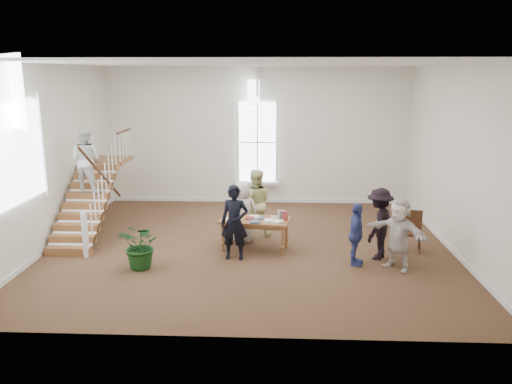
{
  "coord_description": "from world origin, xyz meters",
  "views": [
    {
      "loc": [
        0.68,
        -11.98,
        4.27
      ],
      "look_at": [
        0.13,
        0.4,
        1.32
      ],
      "focal_mm": 35.0,
      "sensor_mm": 36.0,
      "label": 1
    }
  ],
  "objects_px": {
    "elderly_woman": "(243,212)",
    "side_chair": "(413,229)",
    "person_yellow": "(255,203)",
    "police_officer": "(235,223)",
    "woman_cluster_a": "(356,234)",
    "woman_cluster_b": "(379,224)",
    "woman_cluster_c": "(398,234)",
    "library_table": "(255,222)",
    "floor_plant": "(142,246)"
  },
  "relations": [
    {
      "from": "woman_cluster_a",
      "to": "woman_cluster_b",
      "type": "relative_size",
      "value": 0.85
    },
    {
      "from": "person_yellow",
      "to": "police_officer",
      "type": "bearing_deg",
      "value": 74.22
    },
    {
      "from": "library_table",
      "to": "police_officer",
      "type": "distance_m",
      "value": 0.81
    },
    {
      "from": "person_yellow",
      "to": "side_chair",
      "type": "relative_size",
      "value": 1.81
    },
    {
      "from": "police_officer",
      "to": "floor_plant",
      "type": "distance_m",
      "value": 2.16
    },
    {
      "from": "woman_cluster_c",
      "to": "woman_cluster_a",
      "type": "bearing_deg",
      "value": -146.78
    },
    {
      "from": "person_yellow",
      "to": "library_table",
      "type": "bearing_deg",
      "value": 90.1
    },
    {
      "from": "floor_plant",
      "to": "side_chair",
      "type": "bearing_deg",
      "value": 12.98
    },
    {
      "from": "library_table",
      "to": "woman_cluster_b",
      "type": "height_order",
      "value": "woman_cluster_b"
    },
    {
      "from": "woman_cluster_a",
      "to": "woman_cluster_c",
      "type": "relative_size",
      "value": 0.89
    },
    {
      "from": "police_officer",
      "to": "elderly_woman",
      "type": "distance_m",
      "value": 1.26
    },
    {
      "from": "police_officer",
      "to": "person_yellow",
      "type": "relative_size",
      "value": 0.98
    },
    {
      "from": "woman_cluster_b",
      "to": "side_chair",
      "type": "distance_m",
      "value": 1.16
    },
    {
      "from": "library_table",
      "to": "police_officer",
      "type": "height_order",
      "value": "police_officer"
    },
    {
      "from": "police_officer",
      "to": "side_chair",
      "type": "distance_m",
      "value": 4.41
    },
    {
      "from": "library_table",
      "to": "elderly_woman",
      "type": "relative_size",
      "value": 1.12
    },
    {
      "from": "woman_cluster_a",
      "to": "woman_cluster_c",
      "type": "height_order",
      "value": "woman_cluster_c"
    },
    {
      "from": "library_table",
      "to": "woman_cluster_b",
      "type": "distance_m",
      "value": 2.96
    },
    {
      "from": "library_table",
      "to": "woman_cluster_a",
      "type": "xyz_separation_m",
      "value": [
        2.32,
        -0.91,
        0.02
      ]
    },
    {
      "from": "library_table",
      "to": "person_yellow",
      "type": "height_order",
      "value": "person_yellow"
    },
    {
      "from": "woman_cluster_c",
      "to": "side_chair",
      "type": "xyz_separation_m",
      "value": [
        0.65,
        1.24,
        -0.26
      ]
    },
    {
      "from": "elderly_woman",
      "to": "person_yellow",
      "type": "xyz_separation_m",
      "value": [
        0.3,
        0.5,
        0.11
      ]
    },
    {
      "from": "woman_cluster_c",
      "to": "side_chair",
      "type": "distance_m",
      "value": 1.43
    },
    {
      "from": "library_table",
      "to": "woman_cluster_b",
      "type": "relative_size",
      "value": 1.06
    },
    {
      "from": "police_officer",
      "to": "side_chair",
      "type": "relative_size",
      "value": 1.78
    },
    {
      "from": "person_yellow",
      "to": "floor_plant",
      "type": "relative_size",
      "value": 1.7
    },
    {
      "from": "woman_cluster_c",
      "to": "police_officer",
      "type": "bearing_deg",
      "value": -141.51
    },
    {
      "from": "woman_cluster_c",
      "to": "floor_plant",
      "type": "relative_size",
      "value": 1.53
    },
    {
      "from": "elderly_woman",
      "to": "side_chair",
      "type": "height_order",
      "value": "elderly_woman"
    },
    {
      "from": "library_table",
      "to": "woman_cluster_c",
      "type": "bearing_deg",
      "value": -9.84
    },
    {
      "from": "library_table",
      "to": "elderly_woman",
      "type": "bearing_deg",
      "value": 129.63
    },
    {
      "from": "woman_cluster_a",
      "to": "floor_plant",
      "type": "relative_size",
      "value": 1.36
    },
    {
      "from": "woman_cluster_b",
      "to": "floor_plant",
      "type": "xyz_separation_m",
      "value": [
        -5.4,
        -0.87,
        -0.32
      ]
    },
    {
      "from": "library_table",
      "to": "floor_plant",
      "type": "bearing_deg",
      "value": -142.58
    },
    {
      "from": "woman_cluster_a",
      "to": "side_chair",
      "type": "distance_m",
      "value": 1.87
    },
    {
      "from": "woman_cluster_c",
      "to": "side_chair",
      "type": "relative_size",
      "value": 1.64
    },
    {
      "from": "police_officer",
      "to": "elderly_woman",
      "type": "relative_size",
      "value": 1.11
    },
    {
      "from": "elderly_woman",
      "to": "woman_cluster_b",
      "type": "relative_size",
      "value": 0.94
    },
    {
      "from": "side_chair",
      "to": "woman_cluster_a",
      "type": "bearing_deg",
      "value": -134.63
    },
    {
      "from": "police_officer",
      "to": "floor_plant",
      "type": "bearing_deg",
      "value": -156.05
    },
    {
      "from": "woman_cluster_a",
      "to": "elderly_woman",
      "type": "bearing_deg",
      "value": 77.02
    },
    {
      "from": "library_table",
      "to": "person_yellow",
      "type": "distance_m",
      "value": 1.13
    },
    {
      "from": "library_table",
      "to": "side_chair",
      "type": "relative_size",
      "value": 1.79
    },
    {
      "from": "floor_plant",
      "to": "side_chair",
      "type": "relative_size",
      "value": 1.07
    },
    {
      "from": "person_yellow",
      "to": "woman_cluster_b",
      "type": "height_order",
      "value": "person_yellow"
    },
    {
      "from": "person_yellow",
      "to": "woman_cluster_c",
      "type": "xyz_separation_m",
      "value": [
        3.28,
        -2.22,
        -0.09
      ]
    },
    {
      "from": "library_table",
      "to": "side_chair",
      "type": "xyz_separation_m",
      "value": [
        3.87,
        0.13,
        -0.15
      ]
    },
    {
      "from": "woman_cluster_a",
      "to": "person_yellow",
      "type": "bearing_deg",
      "value": 66.25
    },
    {
      "from": "floor_plant",
      "to": "library_table",
      "type": "bearing_deg",
      "value": 28.24
    },
    {
      "from": "police_officer",
      "to": "floor_plant",
      "type": "height_order",
      "value": "police_officer"
    }
  ]
}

